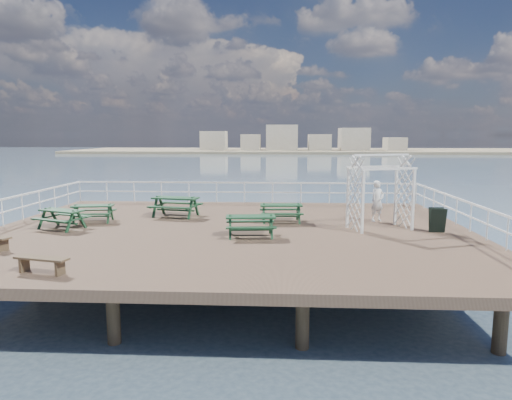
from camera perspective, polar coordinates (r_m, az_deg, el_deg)
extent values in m
cube|color=brown|center=(17.30, -3.27, -4.14)|extent=(18.00, 14.00, 0.30)
plane|color=#455C74|center=(57.10, 1.25, 2.56)|extent=(300.00, 300.00, 0.00)
cube|color=tan|center=(152.45, 8.16, 6.10)|extent=(160.00, 40.00, 0.80)
cube|color=beige|center=(150.42, -5.23, 7.42)|extent=(8.00, 8.00, 6.00)
cube|color=beige|center=(149.15, -0.62, 7.25)|extent=(6.00, 8.00, 5.00)
cube|color=beige|center=(148.80, 3.26, 7.81)|extent=(10.00, 8.00, 8.00)
cube|color=beige|center=(149.30, 7.90, 7.18)|extent=(7.00, 8.00, 5.00)
cube|color=beige|center=(150.58, 12.12, 7.46)|extent=(9.00, 8.00, 7.00)
cube|color=beige|center=(153.13, 16.94, 6.74)|extent=(6.00, 8.00, 4.00)
cylinder|color=brown|center=(13.51, 28.23, -14.01)|extent=(0.36, 0.36, 2.10)
cylinder|color=brown|center=(24.69, -19.35, -3.72)|extent=(0.36, 0.36, 2.10)
cylinder|color=brown|center=(23.49, 16.90, -4.20)|extent=(0.36, 0.36, 2.10)
cube|color=white|center=(23.85, -1.45, 2.17)|extent=(17.70, 0.07, 0.07)
cube|color=white|center=(23.91, -1.44, 0.98)|extent=(17.70, 0.05, 0.05)
cylinder|color=white|center=(26.16, -21.16, 1.05)|extent=(0.05, 0.05, 1.10)
cube|color=white|center=(20.11, -29.23, 0.03)|extent=(0.07, 13.70, 0.07)
cube|color=white|center=(20.18, -29.14, -1.38)|extent=(0.05, 13.70, 0.05)
cube|color=white|center=(18.34, 25.36, -0.40)|extent=(0.07, 13.70, 0.07)
cube|color=white|center=(18.41, 25.26, -1.94)|extent=(0.05, 13.70, 0.05)
cube|color=#163E22|center=(19.74, -19.73, -0.68)|extent=(1.69, 0.85, 0.05)
cube|color=#163E22|center=(20.29, -19.31, -1.17)|extent=(1.63, 0.45, 0.04)
cube|color=#163E22|center=(19.26, -20.10, -1.69)|extent=(1.63, 0.45, 0.04)
cube|color=#163E22|center=(19.96, -21.56, -1.48)|extent=(0.25, 1.30, 0.05)
cube|color=#163E22|center=(19.62, -17.79, -1.46)|extent=(0.25, 1.30, 0.05)
cube|color=#163E22|center=(20.22, -21.33, -1.48)|extent=(0.14, 0.47, 0.79)
cube|color=#163E22|center=(19.72, -21.77, -1.74)|extent=(0.14, 0.47, 0.79)
cube|color=#163E22|center=(19.88, -17.62, -1.46)|extent=(0.14, 0.47, 0.79)
cube|color=#163E22|center=(19.37, -17.97, -1.73)|extent=(0.14, 0.47, 0.79)
cube|color=#163E22|center=(19.81, -19.67, -1.94)|extent=(1.43, 0.27, 0.05)
cube|color=#163E22|center=(20.12, -10.04, 0.24)|extent=(2.07, 1.11, 0.07)
cube|color=#163E22|center=(20.76, -9.29, -0.38)|extent=(1.98, 0.63, 0.05)
cube|color=#163E22|center=(19.57, -10.79, -0.93)|extent=(1.98, 0.63, 0.05)
cube|color=#163E22|center=(20.51, -12.11, -0.62)|extent=(0.38, 1.57, 0.07)
cube|color=#163E22|center=(19.85, -7.86, -0.80)|extent=(0.38, 1.57, 0.07)
cube|color=#163E22|center=(20.81, -11.71, -0.63)|extent=(0.19, 0.57, 0.96)
cube|color=#163E22|center=(20.23, -12.50, -0.91)|extent=(0.19, 0.57, 0.96)
cube|color=#163E22|center=(20.16, -7.51, -0.81)|extent=(0.19, 0.57, 0.96)
cube|color=#163E22|center=(19.56, -8.21, -1.10)|extent=(0.19, 0.57, 0.96)
cube|color=#163E22|center=(20.20, -10.00, -1.26)|extent=(1.73, 0.41, 0.07)
cube|color=#163E22|center=(18.56, 3.16, -0.63)|extent=(1.74, 0.78, 0.06)
cube|color=#163E22|center=(19.16, 3.03, -1.19)|extent=(1.71, 0.36, 0.05)
cube|color=#163E22|center=(18.05, 3.28, -1.76)|extent=(1.71, 0.36, 0.05)
cube|color=#163E22|center=(18.57, 0.97, -1.53)|extent=(0.18, 1.37, 0.06)
cube|color=#163E22|center=(18.68, 5.31, -1.51)|extent=(0.18, 1.37, 0.06)
cube|color=#163E22|center=(18.86, 0.94, -1.53)|extent=(0.11, 0.49, 0.83)
cube|color=#163E22|center=(18.30, 1.00, -1.83)|extent=(0.11, 0.49, 0.83)
cube|color=#163E22|center=(18.96, 5.22, -1.51)|extent=(0.11, 0.49, 0.83)
cube|color=#163E22|center=(18.41, 5.41, -1.80)|extent=(0.11, 0.49, 0.83)
cube|color=#163E22|center=(18.64, 3.15, -2.04)|extent=(1.51, 0.19, 0.06)
cube|color=#163E22|center=(18.73, -23.17, -1.22)|extent=(1.81, 1.21, 0.06)
cube|color=#163E22|center=(19.15, -21.90, -1.78)|extent=(1.66, 0.82, 0.05)
cube|color=#163E22|center=(18.40, -24.41, -2.30)|extent=(1.66, 0.82, 0.05)
cube|color=#163E22|center=(19.29, -24.55, -1.91)|extent=(0.55, 1.30, 0.06)
cube|color=#163E22|center=(18.27, -21.62, -2.28)|extent=(0.55, 1.30, 0.06)
cube|color=#163E22|center=(19.48, -23.92, -1.93)|extent=(0.24, 0.48, 0.82)
cube|color=#163E22|center=(19.12, -25.17, -2.18)|extent=(0.24, 0.48, 0.82)
cube|color=#163E22|center=(18.47, -20.99, -2.28)|extent=(0.24, 0.48, 0.82)
cube|color=#163E22|center=(18.09, -22.25, -2.56)|extent=(0.24, 0.48, 0.82)
cube|color=#163E22|center=(18.80, -23.10, -2.60)|extent=(1.43, 0.60, 0.06)
cube|color=#163E22|center=(15.87, -0.68, -2.10)|extent=(1.77, 0.83, 0.06)
cube|color=#163E22|center=(16.48, -0.74, -2.69)|extent=(1.73, 0.40, 0.05)
cube|color=#163E22|center=(15.36, -0.61, -3.49)|extent=(1.73, 0.40, 0.05)
cube|color=#163E22|center=(15.92, -3.24, -3.16)|extent=(0.21, 1.38, 0.06)
cube|color=#163E22|center=(15.96, 1.88, -3.12)|extent=(0.21, 1.38, 0.06)
cube|color=#163E22|center=(16.21, -3.23, -3.13)|extent=(0.12, 0.50, 0.83)
cube|color=#163E22|center=(15.65, -3.26, -3.53)|extent=(0.12, 0.50, 0.83)
cube|color=#163E22|center=(16.25, 1.81, -3.09)|extent=(0.12, 0.50, 0.83)
cube|color=#163E22|center=(15.69, 1.96, -3.49)|extent=(0.12, 0.50, 0.83)
cube|color=#163E22|center=(15.96, -0.68, -3.74)|extent=(1.52, 0.23, 0.06)
cube|color=brown|center=(15.99, -29.02, -4.95)|extent=(0.18, 0.32, 0.37)
cube|color=brown|center=(12.97, -25.25, -6.61)|extent=(1.51, 0.67, 0.06)
cube|color=brown|center=(13.38, -26.98, -7.21)|extent=(0.14, 0.32, 0.37)
cube|color=brown|center=(12.67, -23.30, -7.81)|extent=(0.14, 0.32, 0.37)
cube|color=white|center=(16.71, 13.20, -0.29)|extent=(0.11, 0.11, 2.27)
cube|color=white|center=(17.70, 11.41, 0.23)|extent=(0.11, 0.11, 2.27)
cube|color=white|center=(17.82, 19.06, -0.01)|extent=(0.11, 0.11, 2.27)
cube|color=white|center=(18.75, 17.07, 0.46)|extent=(0.11, 0.11, 2.27)
cube|color=white|center=(17.12, 16.38, 3.75)|extent=(2.17, 0.82, 0.08)
cube|color=white|center=(18.09, 14.45, 4.04)|extent=(2.17, 0.82, 0.08)
cube|color=white|center=(17.57, 15.45, 5.47)|extent=(2.17, 0.81, 0.07)
cube|color=black|center=(17.76, 21.80, -2.43)|extent=(0.57, 0.26, 0.92)
cube|color=black|center=(17.93, 21.64, -2.33)|extent=(0.57, 0.26, 0.92)
imported|color=white|center=(19.32, 14.93, -0.13)|extent=(0.73, 0.64, 1.68)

